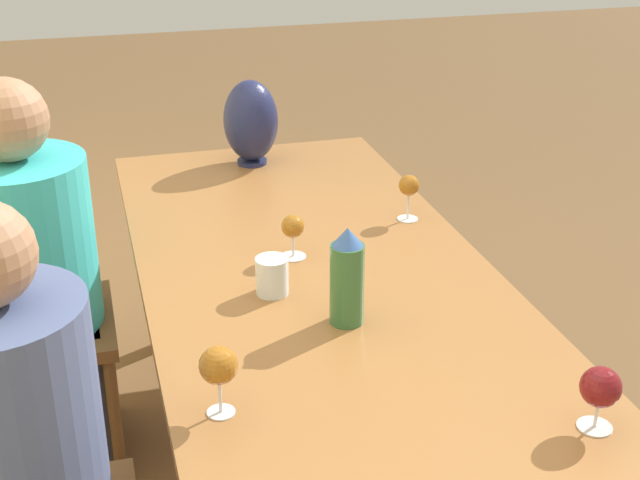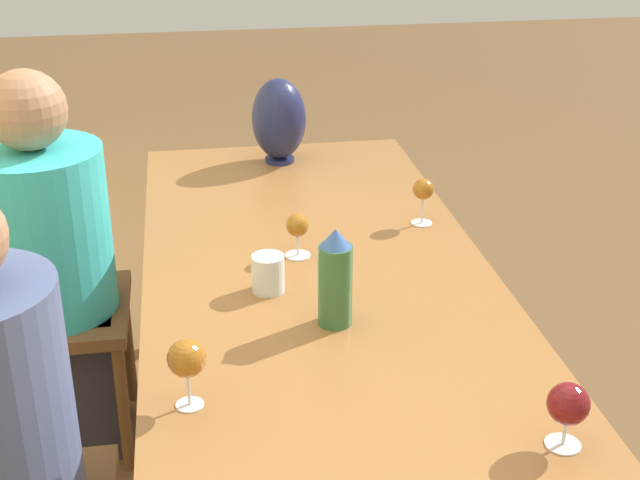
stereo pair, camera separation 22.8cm
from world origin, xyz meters
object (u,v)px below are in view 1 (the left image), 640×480
(wine_glass_1, at_px, (218,367))
(person_near, at_px, (26,471))
(water_bottle, at_px, (347,277))
(vase, at_px, (252,121))
(water_tumbler, at_px, (272,276))
(wine_glass_3, at_px, (600,388))
(person_far, at_px, (36,272))
(wine_glass_2, at_px, (409,187))
(wine_glass_0, at_px, (293,228))
(chair_far, at_px, (12,319))

(wine_glass_1, distance_m, person_near, 0.42)
(water_bottle, bearing_deg, vase, -0.41)
(vase, relative_size, person_near, 0.24)
(water_tumbler, distance_m, wine_glass_1, 0.52)
(wine_glass_3, bearing_deg, person_far, 42.34)
(vase, bearing_deg, water_bottle, 179.59)
(water_bottle, relative_size, wine_glass_1, 1.61)
(water_tumbler, relative_size, wine_glass_1, 0.64)
(wine_glass_2, relative_size, wine_glass_3, 1.05)
(wine_glass_0, xyz_separation_m, wine_glass_2, (0.16, -0.39, 0.02))
(wine_glass_1, xyz_separation_m, person_far, (0.94, 0.38, -0.20))
(wine_glass_1, bearing_deg, chair_far, 26.33)
(water_tumbler, distance_m, person_near, 0.76)
(wine_glass_3, distance_m, person_near, 1.12)
(wine_glass_1, height_order, chair_far, chair_far)
(chair_far, height_order, person_near, person_near)
(water_bottle, xyz_separation_m, person_near, (-0.27, 0.73, -0.19))
(wine_glass_2, relative_size, person_far, 0.12)
(water_tumbler, height_order, chair_far, chair_far)
(wine_glass_1, height_order, wine_glass_2, wine_glass_1)
(chair_far, bearing_deg, water_bottle, -128.95)
(wine_glass_2, height_order, person_near, person_near)
(wine_glass_3, distance_m, person_far, 1.60)
(water_tumbler, bearing_deg, person_near, 127.55)
(vase, relative_size, wine_glass_2, 2.11)
(water_bottle, bearing_deg, person_near, 110.21)
(vase, relative_size, chair_far, 0.33)
(water_tumbler, bearing_deg, person_far, 51.55)
(wine_glass_2, bearing_deg, water_bottle, 146.46)
(wine_glass_0, distance_m, wine_glass_3, 0.97)
(wine_glass_3, relative_size, chair_far, 0.15)
(wine_glass_1, relative_size, wine_glass_2, 1.07)
(vase, xyz_separation_m, person_far, (-0.49, 0.73, -0.24))
(water_bottle, relative_size, person_far, 0.20)
(wine_glass_1, xyz_separation_m, chair_far, (0.94, 0.46, -0.34))
(wine_glass_2, bearing_deg, wine_glass_3, 179.48)
(wine_glass_3, bearing_deg, wine_glass_2, -0.52)
(water_bottle, relative_size, vase, 0.82)
(wine_glass_0, bearing_deg, person_near, 132.90)
(water_tumbler, relative_size, chair_far, 0.11)
(person_far, bearing_deg, wine_glass_2, -96.31)
(water_tumbler, bearing_deg, wine_glass_1, 155.80)
(wine_glass_2, distance_m, wine_glass_3, 1.06)
(water_tumbler, height_order, wine_glass_1, wine_glass_1)
(vase, height_order, person_near, person_near)
(person_near, bearing_deg, water_tumbler, -52.45)
(wine_glass_3, distance_m, chair_far, 1.68)
(person_near, bearing_deg, chair_far, 5.01)
(water_bottle, height_order, wine_glass_2, water_bottle)
(water_tumbler, relative_size, wine_glass_2, 0.69)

